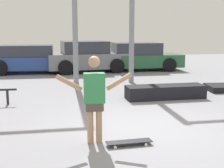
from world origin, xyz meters
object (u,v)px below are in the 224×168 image
(parked_car_grey, at_px, (87,57))
(parked_car_blue, at_px, (30,59))
(skateboarder, at_px, (94,95))
(parked_car_green, at_px, (138,57))
(skateboard, at_px, (129,142))
(grind_box, at_px, (165,92))

(parked_car_grey, bearing_deg, parked_car_blue, 172.59)
(skateboarder, relative_size, parked_car_green, 0.38)
(skateboarder, xyz_separation_m, skateboard, (0.59, -0.26, -0.83))
(grind_box, bearing_deg, parked_car_grey, 104.98)
(parked_car_blue, relative_size, parked_car_grey, 1.06)
(grind_box, bearing_deg, skateboarder, -127.64)
(parked_car_green, bearing_deg, parked_car_grey, -177.91)
(grind_box, relative_size, parked_car_blue, 0.55)
(parked_car_green, bearing_deg, parked_car_blue, -179.90)
(skateboard, height_order, parked_car_green, parked_car_green)
(skateboarder, bearing_deg, skateboard, -22.31)
(skateboard, height_order, parked_car_grey, parked_car_grey)
(skateboarder, distance_m, skateboard, 1.05)
(parked_car_blue, relative_size, parked_car_green, 1.03)
(skateboarder, height_order, grind_box, skateboarder)
(skateboard, distance_m, parked_car_green, 10.53)
(skateboarder, height_order, parked_car_grey, skateboarder)
(parked_car_blue, height_order, parked_car_grey, parked_car_grey)
(skateboarder, height_order, parked_car_blue, skateboarder)
(skateboarder, bearing_deg, grind_box, 53.69)
(skateboarder, relative_size, parked_car_grey, 0.39)
(skateboarder, height_order, parked_car_green, skateboarder)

